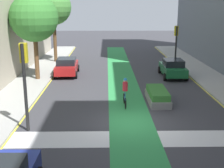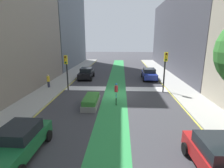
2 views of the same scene
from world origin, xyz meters
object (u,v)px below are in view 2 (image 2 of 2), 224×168
Objects in this scene: car_black_right_near at (86,73)px; car_green_right_far at (18,141)px; pedestrian_sidewalk_right_a at (48,81)px; car_blue_left_near at (149,74)px; car_red_left_far at (220,159)px; traffic_signal_near_right at (66,66)px; traffic_signal_near_left at (165,65)px; cyclist_in_lane at (116,93)px; median_planter at (91,101)px.

car_green_right_far is at bearing 90.07° from car_black_right_near.
car_blue_left_near is at bearing -156.71° from pedestrian_sidewalk_right_a.
car_red_left_far is 18.50m from pedestrian_sidewalk_right_a.
pedestrian_sidewalk_right_a is at bearing -45.92° from car_red_left_far.
pedestrian_sidewalk_right_a is (2.51, -0.72, -1.89)m from traffic_signal_near_right.
traffic_signal_near_left is (-10.76, 0.20, 0.27)m from traffic_signal_near_right.
traffic_signal_near_left reaches higher than pedestrian_sidewalk_right_a.
car_red_left_far is 1.01× the size of car_black_right_near.
car_green_right_far is 2.28× the size of cyclist_in_lane.
median_planter is (-3.46, 4.61, -2.41)m from traffic_signal_near_right.
median_planter is at bearing 31.12° from traffic_signal_near_left.
traffic_signal_near_left reaches higher than car_blue_left_near.
car_red_left_far is at bearing 90.70° from car_blue_left_near.
pedestrian_sidewalk_right_a is at bearing -16.08° from traffic_signal_near_right.
cyclist_in_lane reaches higher than car_black_right_near.
car_green_right_far is at bearing 49.59° from traffic_signal_near_left.
traffic_signal_near_right reaches higher than car_black_right_near.
median_planter is (6.90, -7.96, -0.40)m from car_red_left_far.
traffic_signal_near_right is 2.60× the size of pedestrian_sidewalk_right_a.
traffic_signal_near_left is 6.55m from cyclist_in_lane.
car_red_left_far is 2.29× the size of cyclist_in_lane.
traffic_signal_near_left is 11.98m from car_black_right_near.
cyclist_in_lane is (-4.70, 10.01, 0.17)m from car_black_right_near.
pedestrian_sidewalk_right_a is (13.26, -0.92, -2.15)m from traffic_signal_near_left.
pedestrian_sidewalk_right_a is at bearing -28.57° from cyclist_in_lane.
car_red_left_far is (-10.36, 12.57, -2.01)m from traffic_signal_near_right.
car_blue_left_near is 13.77m from pedestrian_sidewalk_right_a.
car_green_right_far is 9.43m from car_red_left_far.
traffic_signal_near_right reaches higher than car_blue_left_near.
traffic_signal_near_right reaches higher than cyclist_in_lane.
cyclist_in_lane is at bearing -61.95° from car_red_left_far.
car_green_right_far is 1.28× the size of median_planter.
traffic_signal_near_right reaches higher than car_green_right_far.
car_black_right_near is 11.19m from median_planter.
car_blue_left_near is at bearing -121.79° from median_planter.
traffic_signal_near_right is 0.94× the size of car_green_right_far.
cyclist_in_lane is (5.11, 3.52, -2.11)m from traffic_signal_near_left.
car_black_right_near is 11.06m from cyclist_in_lane.
median_planter is (-5.97, 5.33, -0.52)m from pedestrian_sidewalk_right_a.
traffic_signal_near_right is 11.90m from car_green_right_far.
car_green_right_far and car_blue_left_near have the same top height.
pedestrian_sidewalk_right_a is (12.64, 5.44, 0.12)m from car_blue_left_near.
traffic_signal_near_right is 0.91× the size of traffic_signal_near_left.
traffic_signal_near_left is at bearing -148.88° from median_planter.
traffic_signal_near_right is 6.67m from car_black_right_near.
car_black_right_near is 1.00× the size of car_blue_left_near.
traffic_signal_near_right is at bearing 31.31° from car_blue_left_near.
median_planter is at bearing -109.35° from car_green_right_far.
traffic_signal_near_left is at bearing 176.03° from pedestrian_sidewalk_right_a.
car_green_right_far is at bearing 105.65° from pedestrian_sidewalk_right_a.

